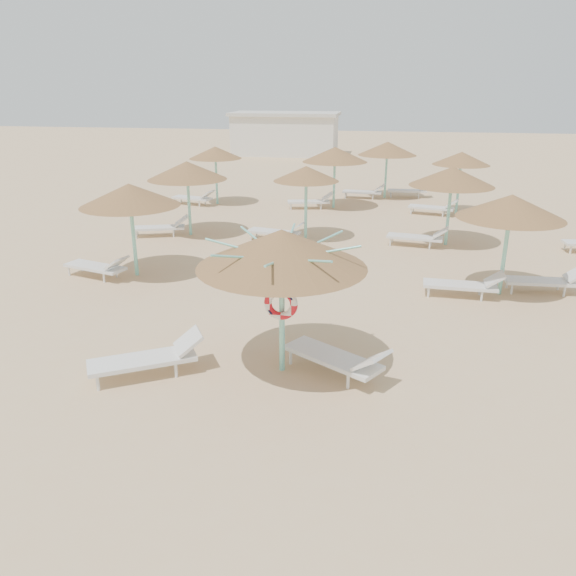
# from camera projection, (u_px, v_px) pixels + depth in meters

# --- Properties ---
(ground) EXTENTS (120.00, 120.00, 0.00)m
(ground) POSITION_uv_depth(u_px,v_px,m) (273.00, 359.00, 11.56)
(ground) COLOR tan
(ground) RESTS_ON ground
(main_palapa) EXTENTS (3.19, 3.19, 2.86)m
(main_palapa) POSITION_uv_depth(u_px,v_px,m) (282.00, 249.00, 10.31)
(main_palapa) COLOR #80DDC9
(main_palapa) RESTS_ON ground
(lounger_main_a) EXTENTS (2.21, 1.67, 0.79)m
(lounger_main_a) POSITION_uv_depth(u_px,v_px,m) (150.00, 357.00, 10.83)
(lounger_main_a) COLOR silver
(lounger_main_a) RESTS_ON ground
(lounger_main_b) EXTENTS (2.19, 1.72, 0.79)m
(lounger_main_b) POSITION_uv_depth(u_px,v_px,m) (338.00, 358.00, 10.81)
(lounger_main_b) COLOR silver
(lounger_main_b) RESTS_ON ground
(palapa_field) EXTENTS (19.71, 16.60, 2.72)m
(palapa_field) POSITION_uv_depth(u_px,v_px,m) (375.00, 174.00, 20.08)
(palapa_field) COLOR #80DDC9
(palapa_field) RESTS_ON ground
(service_hut) EXTENTS (8.40, 4.40, 3.25)m
(service_hut) POSITION_uv_depth(u_px,v_px,m) (285.00, 133.00, 44.36)
(service_hut) COLOR silver
(service_hut) RESTS_ON ground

